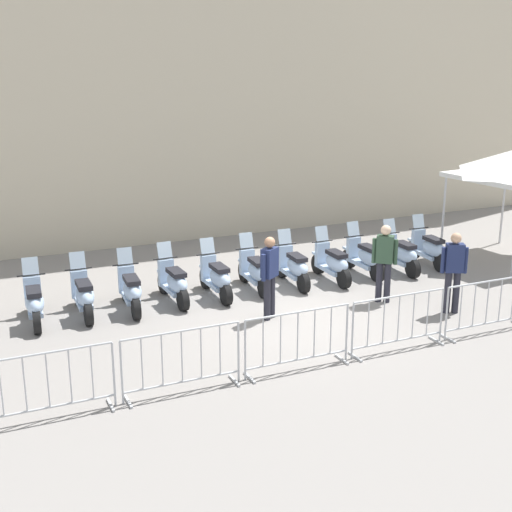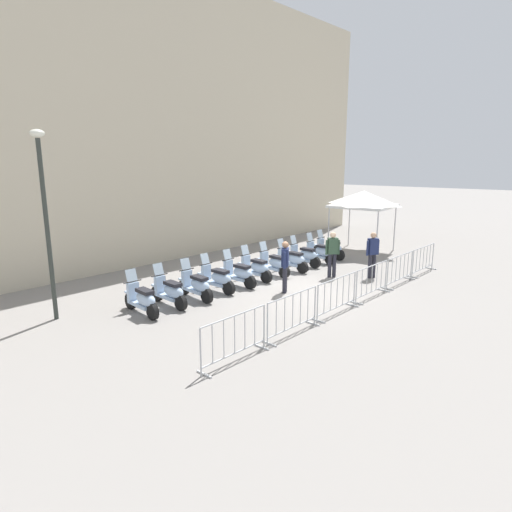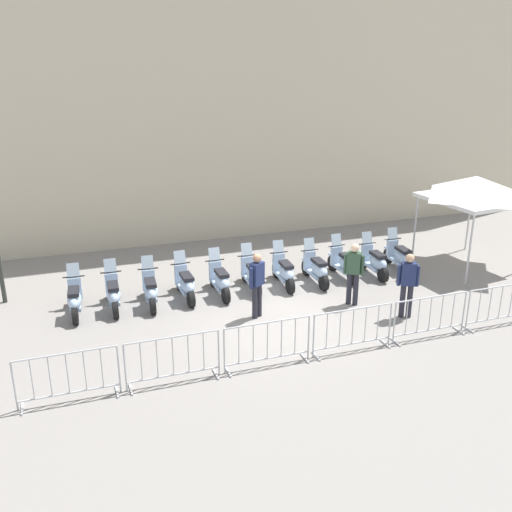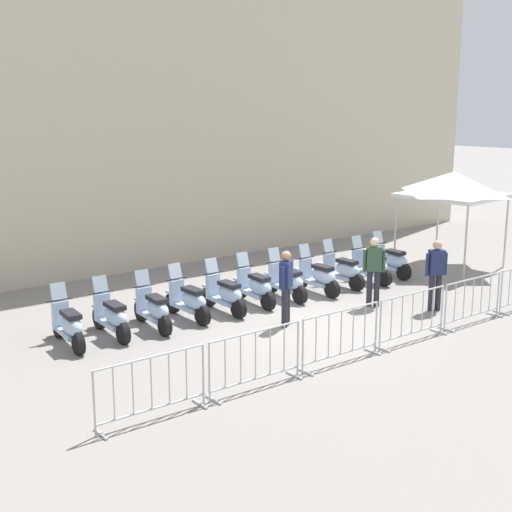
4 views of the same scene
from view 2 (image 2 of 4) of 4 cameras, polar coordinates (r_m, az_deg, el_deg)
ground_plane at (r=14.87m, az=5.39°, el=-4.50°), size 120.00×120.00×0.00m
building_facade at (r=20.20m, az=-13.59°, el=16.91°), size 28.08×5.79×12.00m
motorcycle_0 at (r=12.83m, az=-14.68°, el=-5.53°), size 0.66×1.72×1.24m
motorcycle_1 at (r=13.37m, az=-11.23°, el=-4.62°), size 0.63×1.72×1.24m
motorcycle_2 at (r=13.88m, az=-7.82°, el=-3.85°), size 0.67×1.72×1.24m
motorcycle_3 at (r=14.58m, az=-5.14°, el=-2.98°), size 0.56×1.73×1.24m
motorcycle_4 at (r=15.19m, az=-2.28°, el=-2.31°), size 0.59×1.72×1.24m
motorcycle_5 at (r=15.92m, az=-0.05°, el=-1.59°), size 0.64×1.72×1.24m
motorcycle_6 at (r=16.60m, az=2.34°, el=-1.01°), size 0.65×1.72×1.24m
motorcycle_7 at (r=17.28m, az=4.70°, el=-0.51°), size 0.60×1.72×1.24m
motorcycle_8 at (r=18.11m, az=6.33°, el=0.06°), size 0.56×1.73×1.24m
motorcycle_9 at (r=18.82m, az=8.36°, el=0.48°), size 0.62×1.72×1.24m
motorcycle_10 at (r=19.68m, az=9.63°, el=0.97°), size 0.66×1.72×1.24m
barrier_segment_0 at (r=9.67m, az=-2.82°, el=-10.75°), size 1.96×0.66×1.07m
barrier_segment_1 at (r=11.11m, az=4.82°, el=-7.63°), size 1.96×0.66×1.07m
barrier_segment_2 at (r=12.71m, az=10.55°, el=-5.17°), size 1.96×0.66×1.07m
barrier_segment_3 at (r=14.43m, az=14.93°, el=-3.25°), size 1.96×0.66×1.07m
barrier_segment_4 at (r=16.23m, az=18.34°, el=-1.72°), size 1.96×0.66×1.07m
barrier_segment_5 at (r=18.09m, az=21.06°, el=-0.50°), size 1.96×0.66×1.07m
street_lamp at (r=12.79m, az=-25.93°, el=5.83°), size 0.36×0.36×5.10m
officer_near_row_end at (r=14.38m, az=3.83°, el=-1.01°), size 0.50×0.36×1.73m
officer_mid_plaza at (r=16.69m, az=15.02°, el=0.49°), size 0.48×0.38×1.73m
officer_by_barriers at (r=16.46m, az=9.98°, el=0.56°), size 0.41×0.42×1.73m
canopy_tent at (r=21.20m, az=13.91°, el=7.24°), size 2.62×2.62×2.91m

